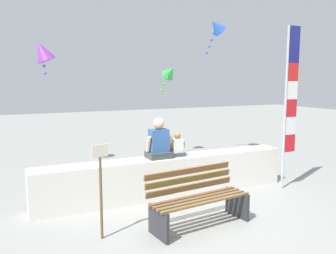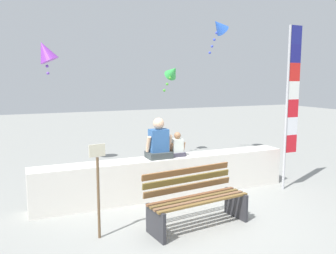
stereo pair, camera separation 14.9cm
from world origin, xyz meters
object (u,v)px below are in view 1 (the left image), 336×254
at_px(person_adult, 159,142).
at_px(kite_purple, 42,51).
at_px(kite_green, 170,72).
at_px(sign_post, 101,184).
at_px(kite_blue, 216,27).
at_px(park_bench, 198,199).
at_px(flag_banner, 289,98).
at_px(person_child, 177,147).

xyz_separation_m(person_adult, kite_purple, (-1.75, 3.28, 1.91)).
distance_m(kite_green, sign_post, 5.85).
distance_m(kite_blue, sign_post, 6.59).
distance_m(park_bench, kite_purple, 5.71).
height_order(flag_banner, kite_purple, flag_banner).
bearing_deg(kite_green, park_bench, -110.31).
bearing_deg(flag_banner, person_adult, 166.93).
distance_m(kite_green, kite_purple, 3.55).
distance_m(park_bench, person_adult, 1.64).
relative_size(kite_green, kite_purple, 0.93).
relative_size(flag_banner, sign_post, 2.42).
bearing_deg(kite_blue, park_bench, -125.36).
height_order(park_bench, person_child, person_child).
distance_m(person_adult, person_child, 0.42).
bearing_deg(person_adult, flag_banner, -13.07).
relative_size(flag_banner, kite_blue, 3.26).
xyz_separation_m(person_adult, person_child, (0.40, 0.00, -0.12)).
xyz_separation_m(flag_banner, sign_post, (-4.17, -0.71, -1.10)).
height_order(person_adult, person_child, person_adult).
height_order(park_bench, sign_post, sign_post).
bearing_deg(person_adult, park_bench, -89.23).
bearing_deg(kite_blue, sign_post, -138.34).
distance_m(park_bench, person_child, 1.64).
distance_m(kite_purple, sign_post, 5.11).
relative_size(kite_green, sign_post, 0.60).
distance_m(park_bench, kite_green, 5.45).
height_order(park_bench, kite_green, kite_green).
distance_m(person_adult, flag_banner, 2.87).
bearing_deg(park_bench, sign_post, 173.80).
relative_size(park_bench, kite_purple, 1.89).
bearing_deg(person_adult, kite_purple, 118.00).
relative_size(park_bench, kite_green, 2.04).
bearing_deg(kite_blue, kite_green, 150.53).
xyz_separation_m(person_child, sign_post, (-1.89, -1.33, -0.15)).
distance_m(person_adult, kite_blue, 4.74).
relative_size(person_adult, kite_blue, 0.76).
distance_m(person_adult, sign_post, 2.01).
distance_m(flag_banner, kite_green, 4.00).
height_order(flag_banner, sign_post, flag_banner).
xyz_separation_m(park_bench, kite_purple, (-1.77, 4.78, 2.58)).
relative_size(park_bench, person_adult, 2.17).
bearing_deg(kite_blue, person_adult, -138.45).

